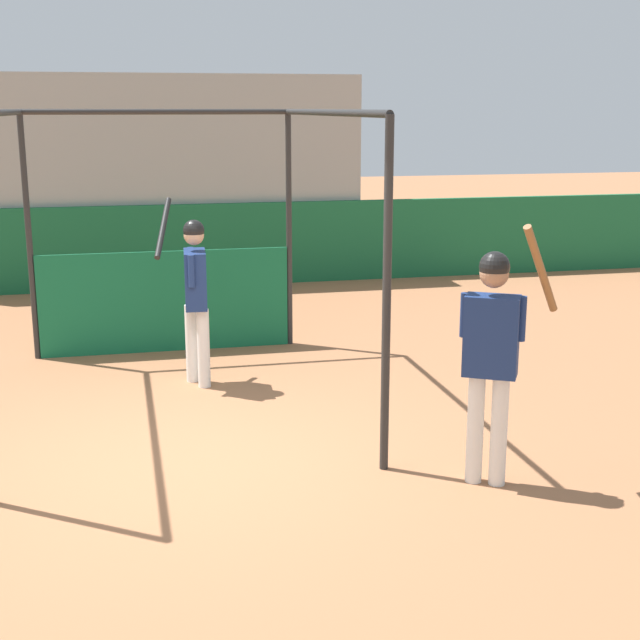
# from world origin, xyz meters

# --- Properties ---
(ground_plane) EXTENTS (60.00, 60.00, 0.00)m
(ground_plane) POSITION_xyz_m (0.00, 0.00, 0.00)
(ground_plane) COLOR #9E6642
(outfield_wall) EXTENTS (24.00, 0.12, 1.35)m
(outfield_wall) POSITION_xyz_m (0.00, 7.51, 0.68)
(outfield_wall) COLOR #196038
(outfield_wall) RESTS_ON ground
(bleacher_section) EXTENTS (7.05, 4.00, 3.43)m
(bleacher_section) POSITION_xyz_m (0.00, 9.57, 1.71)
(bleacher_section) COLOR #9E9E99
(bleacher_section) RESTS_ON ground
(batting_cage) EXTENTS (3.09, 4.14, 2.86)m
(batting_cage) POSITION_xyz_m (0.02, 2.70, 1.30)
(batting_cage) COLOR #282828
(batting_cage) RESTS_ON ground
(player_batter) EXTENTS (0.54, 0.98, 1.93)m
(player_batter) POSITION_xyz_m (0.25, 2.15, 1.07)
(player_batter) COLOR white
(player_batter) RESTS_ON ground
(player_waiting) EXTENTS (0.75, 0.54, 2.07)m
(player_waiting) POSITION_xyz_m (2.23, -0.95, 1.12)
(player_waiting) COLOR white
(player_waiting) RESTS_ON ground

